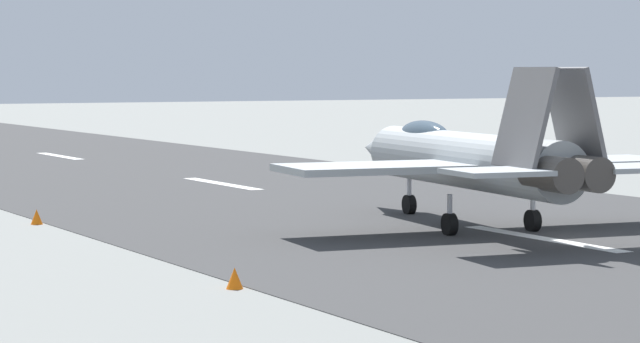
# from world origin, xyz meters

# --- Properties ---
(ground_plane) EXTENTS (400.00, 400.00, 0.00)m
(ground_plane) POSITION_xyz_m (0.00, 0.00, 0.00)
(ground_plane) COLOR gray
(runway_strip) EXTENTS (240.00, 26.00, 0.02)m
(runway_strip) POSITION_xyz_m (-0.02, 0.00, 0.01)
(runway_strip) COLOR #393839
(runway_strip) RESTS_ON ground
(fighter_jet) EXTENTS (17.51, 14.64, 5.66)m
(fighter_jet) POSITION_xyz_m (3.78, 0.30, 2.46)
(fighter_jet) COLOR #A2A8AA
(fighter_jet) RESTS_ON ground
(crew_person) EXTENTS (0.43, 0.66, 1.72)m
(crew_person) POSITION_xyz_m (20.46, -11.00, 0.86)
(crew_person) COLOR #1E2338
(crew_person) RESTS_ON ground
(marker_cone_near) EXTENTS (0.44, 0.44, 0.55)m
(marker_cone_near) POSITION_xyz_m (-4.58, 13.34, 0.28)
(marker_cone_near) COLOR orange
(marker_cone_near) RESTS_ON ground
(marker_cone_mid) EXTENTS (0.44, 0.44, 0.55)m
(marker_cone_mid) POSITION_xyz_m (12.13, 13.34, 0.28)
(marker_cone_mid) COLOR orange
(marker_cone_mid) RESTS_ON ground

